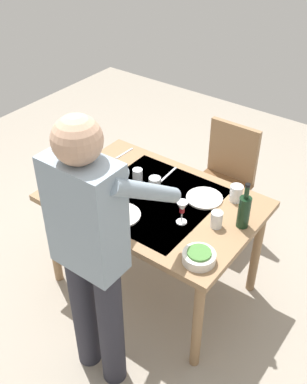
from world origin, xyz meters
TOP-DOWN VIEW (x-y plane):
  - ground_plane at (0.00, 0.00)m, footprint 6.00×6.00m
  - dining_table at (0.00, 0.00)m, footprint 1.31×0.89m
  - chair_near at (-0.07, -0.82)m, footprint 0.40×0.40m
  - person_server at (-0.15, 0.70)m, footprint 0.42×0.61m
  - wine_bottle at (-0.57, -0.10)m, footprint 0.07×0.07m
  - wine_glass_left at (0.39, 0.32)m, footprint 0.07×0.07m
  - wine_glass_right at (-0.27, 0.09)m, footprint 0.07×0.07m
  - water_cup_near_left at (0.20, -0.10)m, footprint 0.07×0.07m
  - water_cup_near_right at (-0.42, -0.29)m, footprint 0.08×0.08m
  - water_cup_far_left at (0.04, -0.06)m, footprint 0.08×0.08m
  - water_cup_far_right at (-0.45, 0.00)m, footprint 0.07×0.07m
  - serving_bowl_pasta at (0.46, 0.08)m, footprint 0.30×0.30m
  - side_bowl_salad at (-0.52, 0.30)m, footprint 0.18×0.18m
  - dinner_plate_near at (-0.26, -0.19)m, footprint 0.23×0.23m
  - dinner_plate_far at (0.05, 0.25)m, footprint 0.23×0.23m
  - table_knife at (0.08, -0.27)m, footprint 0.03×0.20m
  - table_fork at (0.49, -0.31)m, footprint 0.02×0.18m

SIDE VIEW (x-z plane):
  - ground_plane at x=0.00m, z-range 0.00..0.00m
  - chair_near at x=-0.07m, z-range 0.07..0.98m
  - dining_table at x=0.00m, z-range 0.30..1.07m
  - table_knife at x=0.08m, z-range 0.77..0.78m
  - table_fork at x=0.49m, z-range 0.77..0.78m
  - dinner_plate_near at x=-0.26m, z-range 0.77..0.78m
  - dinner_plate_far at x=0.05m, z-range 0.77..0.78m
  - serving_bowl_pasta at x=0.46m, z-range 0.77..0.84m
  - side_bowl_salad at x=-0.52m, z-range 0.77..0.84m
  - water_cup_near_left at x=0.20m, z-range 0.77..0.86m
  - water_cup_far_right at x=-0.45m, z-range 0.77..0.87m
  - water_cup_near_right at x=-0.42m, z-range 0.77..0.88m
  - water_cup_far_left at x=0.04m, z-range 0.77..0.88m
  - wine_glass_left at x=0.39m, z-range 0.80..0.95m
  - wine_glass_right at x=-0.27m, z-range 0.80..0.95m
  - wine_bottle at x=-0.57m, z-range 0.73..1.03m
  - person_server at x=-0.15m, z-range 0.12..1.81m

